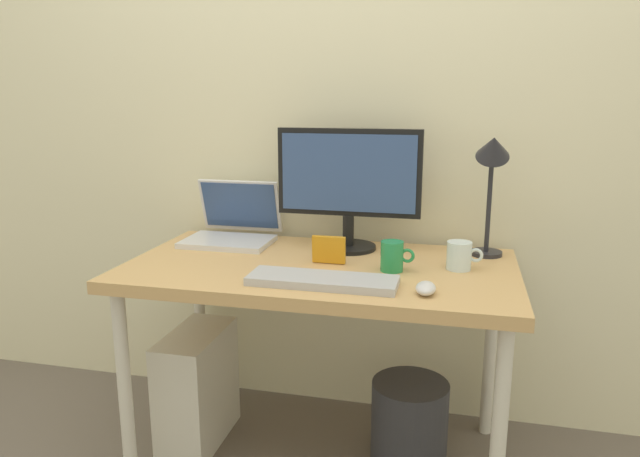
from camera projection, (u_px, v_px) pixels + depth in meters
name	position (u px, v px, depth m)	size (l,w,h in m)	color
ground_plane	(320.00, 454.00, 2.09)	(6.00, 6.00, 0.00)	#665B51
back_wall	(345.00, 80.00, 2.18)	(4.40, 0.04, 2.60)	beige
desk	(320.00, 283.00, 1.95)	(1.27, 0.69, 0.70)	tan
monitor	(349.00, 182.00, 2.07)	(0.51, 0.20, 0.43)	black
laptop	(233.00, 226.00, 2.23)	(0.32, 0.28, 0.22)	silver
desk_lamp	(492.00, 167.00, 1.94)	(0.11, 0.16, 0.44)	#232328
keyboard	(323.00, 280.00, 1.73)	(0.44, 0.14, 0.02)	#B2B2B7
mouse	(426.00, 288.00, 1.64)	(0.06, 0.09, 0.03)	silver
coffee_mug	(393.00, 256.00, 1.85)	(0.11, 0.07, 0.10)	#268C4C
glass_cup	(460.00, 256.00, 1.87)	(0.11, 0.08, 0.09)	silver
photo_frame	(329.00, 250.00, 1.93)	(0.11, 0.02, 0.09)	orange
computer_tower	(197.00, 387.00, 2.13)	(0.18, 0.36, 0.42)	silver
wastebasket	(409.00, 423.00, 2.01)	(0.26, 0.26, 0.30)	#333338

